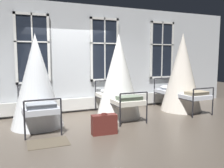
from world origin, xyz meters
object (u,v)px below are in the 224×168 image
Objects in this scene: cot_second at (36,82)px; cot_fourth at (182,73)px; suitcase_dark at (104,124)px; cot_third at (119,77)px.

cot_second is 4.38m from cot_fourth.
cot_second reaches higher than suitcase_dark.
cot_third is at bearing -89.34° from cot_second.
cot_fourth is at bearing -90.73° from cot_third.
cot_second is 0.97× the size of cot_third.
cot_second is 2.22m from cot_third.
cot_fourth is at bearing -90.90° from cot_second.
suitcase_dark is (-0.96, -1.28, -0.90)m from cot_third.
cot_second is 3.92× the size of suitcase_dark.
cot_third reaches higher than cot_second.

